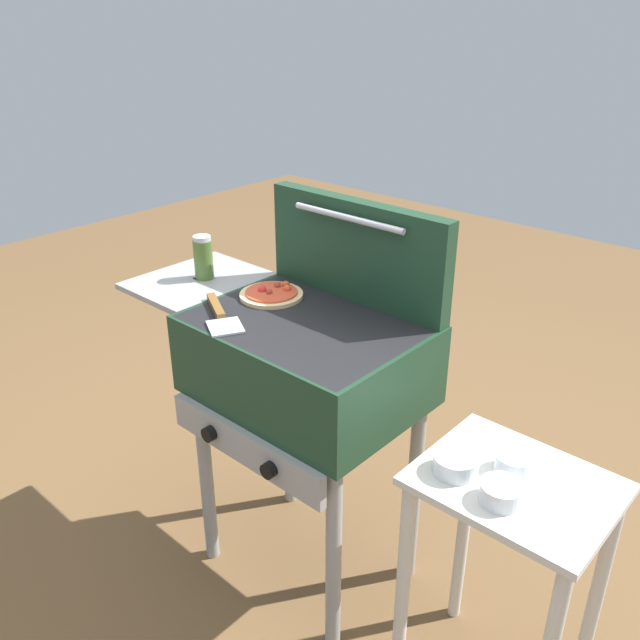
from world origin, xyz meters
The scene contains 10 objects.
ground_plane centered at (0.00, 0.00, 0.00)m, with size 8.00×8.00×0.00m, color brown.
grill centered at (-0.01, 0.00, 0.76)m, with size 0.96×0.53×0.90m.
grill_lid_open centered at (0.00, 0.21, 1.05)m, with size 0.63×0.08×0.30m.
pizza_pepperoni centered at (-0.20, 0.06, 0.91)m, with size 0.19×0.19×0.04m.
sauce_jar centered at (-0.47, 0.02, 0.97)m, with size 0.06×0.06×0.14m.
spatula centered at (-0.20, -0.14, 0.91)m, with size 0.26×0.18×0.02m.
prep_table centered at (0.66, 0.00, 0.51)m, with size 0.44×0.36×0.70m.
topping_bowl_near centered at (0.64, 0.03, 0.72)m, with size 0.09×0.09×0.04m.
topping_bowl_far centered at (0.54, -0.07, 0.72)m, with size 0.11×0.11×0.04m.
topping_bowl_middle centered at (0.67, -0.09, 0.72)m, with size 0.10×0.10×0.04m.
Camera 1 is at (1.14, -1.21, 1.69)m, focal length 37.22 mm.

